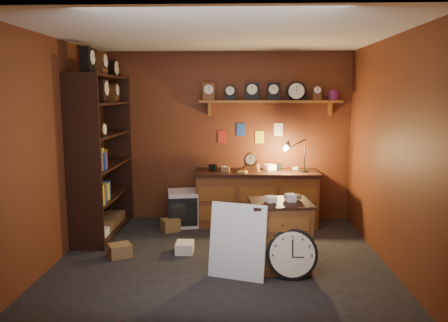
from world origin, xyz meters
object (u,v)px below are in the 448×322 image
low_cabinet (280,232)px  big_round_clock (292,254)px  shelving_unit (100,149)px  workbench (257,195)px

low_cabinet → big_round_clock: low_cabinet is taller
shelving_unit → big_round_clock: size_ratio=4.54×
big_round_clock → low_cabinet: bearing=110.0°
workbench → shelving_unit: bearing=-167.8°
low_cabinet → big_round_clock: size_ratio=1.57×
workbench → low_cabinet: bearing=-83.5°
workbench → low_cabinet: size_ratio=2.15×
shelving_unit → low_cabinet: (2.50, -1.26, -0.82)m
shelving_unit → low_cabinet: 2.92m
shelving_unit → workbench: size_ratio=1.35×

